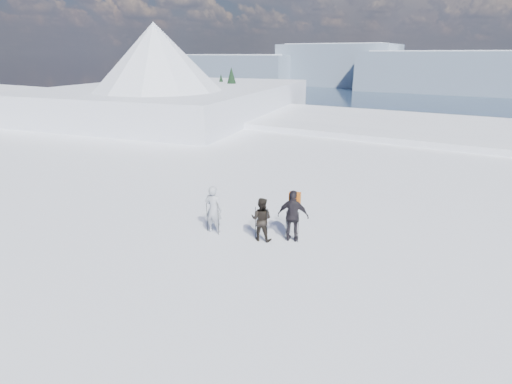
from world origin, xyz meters
TOP-DOWN VIEW (x-y plane):
  - lake_basin at (0.00, 30.00)m, footprint 820.00×820.00m
  - near_ridge at (-26.56, 29.34)m, footprint 31.37×35.68m
  - skier_grey at (-3.93, 2.34)m, footprint 0.74×0.53m
  - skier_dark at (-1.99, 2.66)m, footprint 0.91×0.77m
  - skier_pack at (-0.96, 3.20)m, footprint 1.24×0.76m
  - backpack at (-1.02, 3.44)m, footprint 0.47×0.34m
  - ski_poles at (-2.28, 2.65)m, footprint 3.51×0.98m
  - skis_loose at (-2.95, 4.62)m, footprint 0.95×1.59m

SIDE VIEW (x-z plane):
  - lake_basin at x=0.00m, z-range -42.31..29.31m
  - near_ridge at x=-26.56m, z-range -16.29..9.33m
  - skis_loose at x=-2.95m, z-range 0.00..0.03m
  - ski_poles at x=-2.28m, z-range -0.05..1.29m
  - skier_dark at x=-1.99m, z-range 0.00..1.67m
  - skier_grey at x=-3.93m, z-range 0.00..1.90m
  - skier_pack at x=-0.96m, z-range 0.00..1.97m
  - backpack at x=-1.02m, z-range 1.97..2.56m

